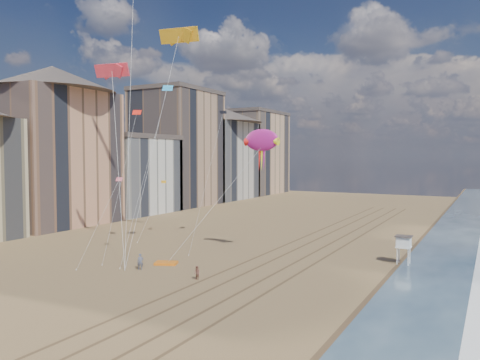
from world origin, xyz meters
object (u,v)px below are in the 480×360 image
show_kite (262,140)px  kite_flyer_b (197,273)px  kite_flyer_a (140,262)px  lifeguard_stand (404,242)px  grounded_kite (166,263)px

show_kite → kite_flyer_b: (-0.97, -12.72, -13.59)m
kite_flyer_a → lifeguard_stand: bearing=-9.3°
lifeguard_stand → kite_flyer_b: lifeguard_stand is taller
lifeguard_stand → show_kite: (-16.00, -4.46, 11.78)m
grounded_kite → kite_flyer_a: bearing=-126.6°
show_kite → grounded_kite: bearing=-132.1°
show_kite → kite_flyer_b: 18.64m
show_kite → lifeguard_stand: bearing=15.6°
grounded_kite → show_kite: bearing=25.1°
lifeguard_stand → grounded_kite: 27.40m
lifeguard_stand → grounded_kite: size_ratio=1.31×
show_kite → kite_flyer_a: show_kite is taller
lifeguard_stand → kite_flyer_a: 29.87m
kite_flyer_a → kite_flyer_b: (7.77, -0.52, -0.17)m
grounded_kite → kite_flyer_a: size_ratio=1.40×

